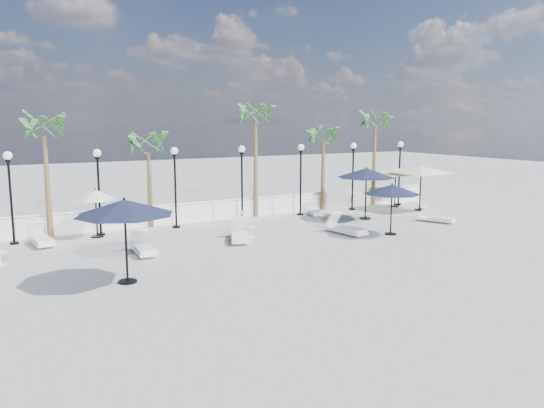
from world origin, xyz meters
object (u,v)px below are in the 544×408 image
lounger_4 (346,228)px  lounger_6 (436,218)px  parasol_cream_sq_a (396,168)px  parasol_cream_small (95,196)px  parasol_navy_left (124,208)px  parasol_cream_sq_b (421,166)px  parasol_navy_right (392,190)px  lounger_3 (144,248)px  lounger_2 (239,235)px  lounger_5 (314,211)px  lounger_0 (41,239)px  parasol_navy_mid (366,173)px

lounger_4 → lounger_6: (5.69, 0.04, -0.04)m
parasol_cream_sq_a → parasol_cream_small: parasol_cream_sq_a is taller
parasol_navy_left → parasol_cream_sq_b: 18.85m
parasol_navy_right → parasol_cream_small: 13.01m
parasol_cream_sq_a → lounger_3: bearing=-166.3°
lounger_2 → parasol_cream_small: size_ratio=1.05×
parasol_navy_left → parasol_cream_sq_b: bearing=17.2°
lounger_5 → lounger_6: lounger_6 is taller
lounger_0 → lounger_2: (7.44, -3.33, 0.01)m
parasol_cream_small → parasol_navy_right: bearing=-26.8°
lounger_0 → lounger_2: size_ratio=0.96×
lounger_6 → parasol_navy_right: parasol_navy_right is taller
lounger_2 → lounger_5: bearing=52.7°
parasol_cream_small → lounger_3: bearing=-76.7°
lounger_4 → parasol_navy_left: parasol_navy_left is taller
parasol_navy_mid → parasol_navy_right: size_ratio=1.17×
lounger_3 → lounger_4: (8.95, -0.89, 0.02)m
parasol_navy_right → parasol_cream_sq_b: 7.23m
parasol_navy_right → lounger_4: bearing=149.0°
lounger_4 → parasol_cream_sq_b: (7.61, 3.13, 2.24)m
lounger_5 → lounger_6: 6.33m
lounger_0 → lounger_3: lounger_0 is taller
parasol_navy_left → parasol_navy_mid: (13.59, 4.98, -0.00)m
parasol_cream_sq_a → parasol_cream_sq_b: (0.34, -1.70, 0.22)m
lounger_0 → lounger_5: bearing=-5.2°
lounger_2 → parasol_cream_sq_a: (12.05, 3.71, 2.01)m
parasol_cream_small → parasol_cream_sq_a: bearing=0.0°
lounger_6 → parasol_cream_small: 16.38m
lounger_5 → parasol_navy_left: (-11.86, -7.18, 2.18)m
lounger_3 → parasol_navy_mid: parasol_navy_mid is taller
lounger_3 → parasol_navy_left: 4.21m
lounger_2 → parasol_cream_sq_b: 12.75m
lounger_5 → lounger_3: bearing=-142.4°
lounger_0 → lounger_4: bearing=-26.4°
parasol_cream_sq_a → parasol_cream_small: 17.16m
parasol_cream_sq_b → lounger_6: bearing=-121.8°
parasol_navy_right → parasol_cream_small: parasol_navy_right is taller
lounger_2 → lounger_3: 4.18m
lounger_6 → parasol_cream_small: parasol_cream_small is taller
parasol_cream_sq_a → parasol_cream_sq_b: parasol_cream_sq_b is taller
lounger_0 → lounger_5: (13.68, 0.29, -0.05)m
lounger_2 → lounger_4: (4.78, -1.13, -0.01)m
parasol_navy_left → parasol_cream_sq_b: size_ratio=0.57×
lounger_4 → parasol_navy_left: size_ratio=0.72×
lounger_0 → parasol_cream_small: parasol_cream_small is taller
lounger_3 → parasol_cream_sq_b: (16.56, 2.24, 2.26)m
parasol_navy_mid → parasol_cream_small: parasol_navy_mid is taller
parasol_cream_sq_a → parasol_navy_right: bearing=-133.4°
lounger_0 → parasol_cream_small: (2.33, 0.39, 1.58)m
lounger_4 → parasol_cream_sq_a: size_ratio=0.44×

